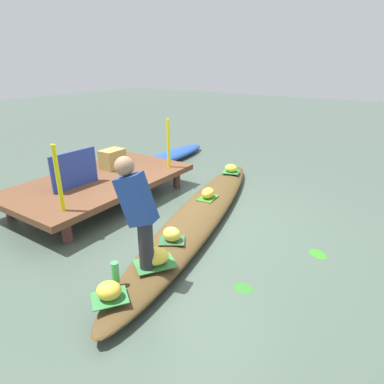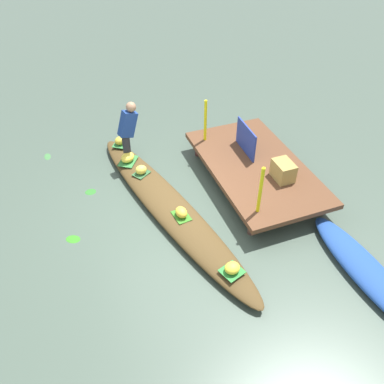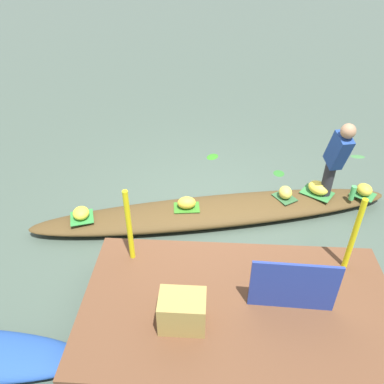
{
  "view_description": "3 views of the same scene",
  "coord_description": "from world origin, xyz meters",
  "px_view_note": "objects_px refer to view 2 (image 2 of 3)",
  "views": [
    {
      "loc": [
        -3.86,
        -2.43,
        2.33
      ],
      "look_at": [
        0.35,
        0.37,
        0.3
      ],
      "focal_mm": 30.52,
      "sensor_mm": 36.0,
      "label": 1
    },
    {
      "loc": [
        5.32,
        -1.57,
        5.19
      ],
      "look_at": [
        0.15,
        0.4,
        0.48
      ],
      "focal_mm": 37.89,
      "sensor_mm": 36.0,
      "label": 2
    },
    {
      "loc": [
        0.08,
        4.44,
        3.58
      ],
      "look_at": [
        0.34,
        0.11,
        0.52
      ],
      "focal_mm": 35.83,
      "sensor_mm": 36.0,
      "label": 3
    }
  ],
  "objects_px": {
    "vendor_person": "(128,128)",
    "produce_crate": "(283,171)",
    "vendor_boat": "(169,207)",
    "banana_bunch_0": "(181,212)",
    "moored_boat": "(367,272)",
    "banana_bunch_1": "(232,268)",
    "banana_bunch_4": "(141,170)",
    "water_bottle": "(128,144)",
    "banana_bunch_3": "(120,141)",
    "market_banner": "(246,139)",
    "banana_bunch_2": "(128,157)"
  },
  "relations": [
    {
      "from": "vendor_boat",
      "to": "banana_bunch_4",
      "type": "height_order",
      "value": "banana_bunch_4"
    },
    {
      "from": "banana_bunch_0",
      "to": "vendor_person",
      "type": "xyz_separation_m",
      "value": [
        -2.06,
        -0.38,
        0.61
      ]
    },
    {
      "from": "banana_bunch_2",
      "to": "water_bottle",
      "type": "height_order",
      "value": "water_bottle"
    },
    {
      "from": "market_banner",
      "to": "water_bottle",
      "type": "bearing_deg",
      "value": -118.04
    },
    {
      "from": "vendor_person",
      "to": "moored_boat",
      "type": "bearing_deg",
      "value": 33.16
    },
    {
      "from": "vendor_boat",
      "to": "vendor_person",
      "type": "height_order",
      "value": "vendor_person"
    },
    {
      "from": "banana_bunch_0",
      "to": "produce_crate",
      "type": "relative_size",
      "value": 0.59
    },
    {
      "from": "banana_bunch_3",
      "to": "water_bottle",
      "type": "distance_m",
      "value": 0.25
    },
    {
      "from": "moored_boat",
      "to": "banana_bunch_2",
      "type": "xyz_separation_m",
      "value": [
        -4.05,
        -2.82,
        0.22
      ]
    },
    {
      "from": "banana_bunch_3",
      "to": "market_banner",
      "type": "bearing_deg",
      "value": 57.5
    },
    {
      "from": "moored_boat",
      "to": "market_banner",
      "type": "relative_size",
      "value": 3.13
    },
    {
      "from": "moored_boat",
      "to": "banana_bunch_1",
      "type": "bearing_deg",
      "value": -109.16
    },
    {
      "from": "produce_crate",
      "to": "banana_bunch_3",
      "type": "bearing_deg",
      "value": -134.59
    },
    {
      "from": "produce_crate",
      "to": "banana_bunch_1",
      "type": "bearing_deg",
      "value": -48.63
    },
    {
      "from": "moored_boat",
      "to": "water_bottle",
      "type": "height_order",
      "value": "water_bottle"
    },
    {
      "from": "banana_bunch_3",
      "to": "market_banner",
      "type": "height_order",
      "value": "market_banner"
    },
    {
      "from": "banana_bunch_1",
      "to": "vendor_person",
      "type": "relative_size",
      "value": 0.2
    },
    {
      "from": "banana_bunch_4",
      "to": "moored_boat",
      "type": "bearing_deg",
      "value": 37.05
    },
    {
      "from": "banana_bunch_3",
      "to": "water_bottle",
      "type": "bearing_deg",
      "value": 32.0
    },
    {
      "from": "vendor_person",
      "to": "produce_crate",
      "type": "bearing_deg",
      "value": 51.43
    },
    {
      "from": "vendor_person",
      "to": "water_bottle",
      "type": "relative_size",
      "value": 5.44
    },
    {
      "from": "banana_bunch_1",
      "to": "produce_crate",
      "type": "bearing_deg",
      "value": 131.37
    },
    {
      "from": "banana_bunch_1",
      "to": "market_banner",
      "type": "distance_m",
      "value": 3.02
    },
    {
      "from": "moored_boat",
      "to": "produce_crate",
      "type": "distance_m",
      "value": 2.29
    },
    {
      "from": "banana_bunch_4",
      "to": "water_bottle",
      "type": "distance_m",
      "value": 0.97
    },
    {
      "from": "vendor_person",
      "to": "vendor_boat",
      "type": "bearing_deg",
      "value": 9.93
    },
    {
      "from": "water_bottle",
      "to": "produce_crate",
      "type": "height_order",
      "value": "produce_crate"
    },
    {
      "from": "moored_boat",
      "to": "banana_bunch_3",
      "type": "xyz_separation_m",
      "value": [
        -4.73,
        -2.83,
        0.21
      ]
    },
    {
      "from": "banana_bunch_3",
      "to": "vendor_person",
      "type": "bearing_deg",
      "value": 10.3
    },
    {
      "from": "banana_bunch_0",
      "to": "produce_crate",
      "type": "xyz_separation_m",
      "value": [
        -0.11,
        2.07,
        0.28
      ]
    },
    {
      "from": "banana_bunch_2",
      "to": "vendor_person",
      "type": "bearing_deg",
      "value": 140.25
    },
    {
      "from": "banana_bunch_3",
      "to": "banana_bunch_4",
      "type": "relative_size",
      "value": 1.05
    },
    {
      "from": "banana_bunch_3",
      "to": "banana_bunch_2",
      "type": "bearing_deg",
      "value": 0.27
    },
    {
      "from": "banana_bunch_3",
      "to": "market_banner",
      "type": "xyz_separation_m",
      "value": [
        1.46,
        2.29,
        0.4
      ]
    },
    {
      "from": "banana_bunch_4",
      "to": "market_banner",
      "type": "xyz_separation_m",
      "value": [
        0.27,
        2.14,
        0.39
      ]
    },
    {
      "from": "banana_bunch_1",
      "to": "market_banner",
      "type": "height_order",
      "value": "market_banner"
    },
    {
      "from": "moored_boat",
      "to": "banana_bunch_3",
      "type": "relative_size",
      "value": 11.02
    },
    {
      "from": "moored_boat",
      "to": "market_banner",
      "type": "height_order",
      "value": "market_banner"
    },
    {
      "from": "banana_bunch_4",
      "to": "banana_bunch_1",
      "type": "bearing_deg",
      "value": 12.7
    },
    {
      "from": "banana_bunch_2",
      "to": "banana_bunch_4",
      "type": "height_order",
      "value": "banana_bunch_2"
    },
    {
      "from": "banana_bunch_2",
      "to": "market_banner",
      "type": "xyz_separation_m",
      "value": [
        0.78,
        2.29,
        0.39
      ]
    },
    {
      "from": "vendor_boat",
      "to": "banana_bunch_4",
      "type": "bearing_deg",
      "value": -179.28
    },
    {
      "from": "banana_bunch_0",
      "to": "produce_crate",
      "type": "bearing_deg",
      "value": 93.04
    },
    {
      "from": "banana_bunch_2",
      "to": "banana_bunch_0",
      "type": "bearing_deg",
      "value": 13.92
    },
    {
      "from": "moored_boat",
      "to": "banana_bunch_1",
      "type": "height_order",
      "value": "banana_bunch_1"
    },
    {
      "from": "banana_bunch_2",
      "to": "produce_crate",
      "type": "height_order",
      "value": "produce_crate"
    },
    {
      "from": "vendor_boat",
      "to": "water_bottle",
      "type": "xyz_separation_m",
      "value": [
        -1.99,
        -0.26,
        0.23
      ]
    },
    {
      "from": "vendor_boat",
      "to": "banana_bunch_0",
      "type": "xyz_separation_m",
      "value": [
        0.42,
        0.1,
        0.2
      ]
    },
    {
      "from": "banana_bunch_0",
      "to": "water_bottle",
      "type": "height_order",
      "value": "water_bottle"
    },
    {
      "from": "moored_boat",
      "to": "produce_crate",
      "type": "relative_size",
      "value": 5.96
    }
  ]
}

